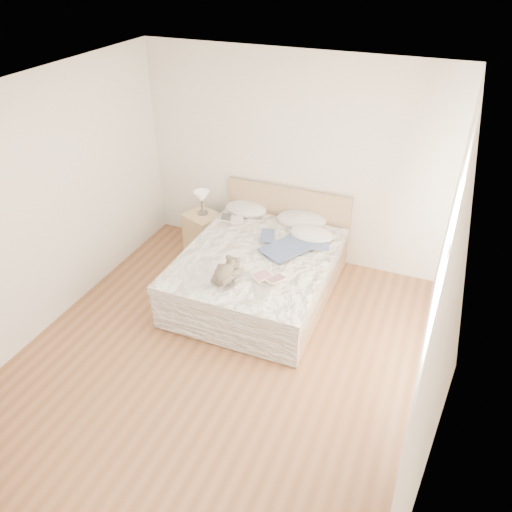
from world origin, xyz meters
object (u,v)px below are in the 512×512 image
table_lamp (202,198)px  teddy_bear (224,278)px  bed (260,272)px  childrens_book (269,278)px  nightstand (204,233)px  photo_book (232,219)px

table_lamp → teddy_bear: 1.69m
bed → teddy_bear: bearing=-100.3°
childrens_book → teddy_bear: size_ratio=0.89×
nightstand → table_lamp: 0.52m
bed → childrens_book: bed is taller
photo_book → childrens_book: size_ratio=1.04×
table_lamp → photo_book: 0.53m
nightstand → photo_book: bearing=-8.6°
childrens_book → photo_book: bearing=163.9°
table_lamp → photo_book: table_lamp is taller
nightstand → childrens_book: bearing=-38.7°
bed → table_lamp: size_ratio=6.49×
bed → childrens_book: size_ratio=6.63×
nightstand → photo_book: (0.48, -0.07, 0.35)m
bed → teddy_bear: bed is taller
nightstand → table_lamp: (-0.01, 0.04, 0.52)m
childrens_book → nightstand: bearing=173.8°
table_lamp → photo_book: bearing=-12.4°
childrens_book → teddy_bear: (-0.44, -0.21, 0.02)m
bed → photo_book: (-0.62, 0.55, 0.32)m
nightstand → childrens_book: childrens_book is taller
table_lamp → photo_book: (0.49, -0.11, -0.17)m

